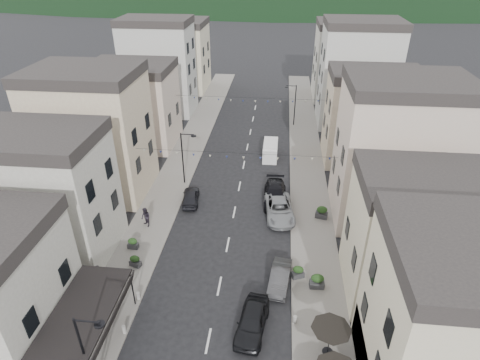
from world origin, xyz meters
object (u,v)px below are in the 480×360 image
object	(u,v)px
parked_car_a	(252,321)
pedestrian_b	(146,217)
parked_car_c	(279,209)
delivery_van	(270,150)
parked_car_e	(191,197)
parked_car_b	(280,278)
pedestrian_a	(99,277)
parked_car_d	(275,194)

from	to	relation	value
parked_car_a	pedestrian_b	world-z (taller)	pedestrian_b
parked_car_c	delivery_van	world-z (taller)	delivery_van
parked_car_a	parked_car_e	xyz separation A→B (m)	(-7.40, 15.05, -0.11)
parked_car_b	parked_car_e	world-z (taller)	parked_car_e
pedestrian_a	pedestrian_b	distance (m)	7.95
parked_car_a	parked_car_d	size ratio (longest dim) A/B	0.83
parked_car_d	pedestrian_a	bearing A→B (deg)	-135.12
delivery_van	pedestrian_a	size ratio (longest dim) A/B	2.21
parked_car_c	pedestrian_b	size ratio (longest dim) A/B	2.96
delivery_van	pedestrian_b	bearing A→B (deg)	-124.63
parked_car_d	pedestrian_a	distance (m)	18.68
parked_car_c	pedestrian_a	xyz separation A→B (m)	(-13.37, -10.92, 0.31)
parked_car_b	parked_car_d	xyz separation A→B (m)	(-0.69, 11.77, 0.13)
parked_car_c	parked_car_e	distance (m)	9.10
pedestrian_a	pedestrian_b	xyz separation A→B (m)	(1.16, 7.87, -0.02)
parked_car_c	parked_car_a	bearing A→B (deg)	-104.15
parked_car_a	parked_car_b	size ratio (longest dim) A/B	1.13
parked_car_c	parked_car_e	size ratio (longest dim) A/B	1.43
delivery_van	pedestrian_a	bearing A→B (deg)	-116.89
pedestrian_a	parked_car_c	bearing A→B (deg)	44.08
parked_car_c	parked_car_d	distance (m)	2.64
delivery_van	parked_car_e	bearing A→B (deg)	-124.30
parked_car_e	delivery_van	size ratio (longest dim) A/B	0.92
delivery_van	pedestrian_b	size ratio (longest dim) A/B	2.26
parked_car_e	pedestrian_b	distance (m)	5.54
parked_car_d	pedestrian_b	size ratio (longest dim) A/B	2.89
delivery_van	pedestrian_b	world-z (taller)	delivery_van
parked_car_a	delivery_van	distance (m)	26.16
parked_car_b	pedestrian_b	distance (m)	13.86
parked_car_b	parked_car_c	bearing A→B (deg)	98.90
parked_car_c	parked_car_e	world-z (taller)	parked_car_c
pedestrian_a	parked_car_d	bearing A→B (deg)	51.19
parked_car_a	pedestrian_a	xyz separation A→B (m)	(-11.79, 2.69, 0.32)
parked_car_b	parked_car_c	size ratio (longest dim) A/B	0.72
pedestrian_a	pedestrian_b	world-z (taller)	pedestrian_a
delivery_van	parked_car_c	bearing A→B (deg)	-83.67
parked_car_d	pedestrian_b	bearing A→B (deg)	-155.78
parked_car_e	parked_car_b	bearing A→B (deg)	123.20
delivery_van	parked_car_a	bearing A→B (deg)	-90.28
parked_car_b	pedestrian_b	xyz separation A→B (m)	(-12.42, 6.12, 0.41)
parked_car_e	pedestrian_b	world-z (taller)	pedestrian_b
parked_car_b	parked_car_a	bearing A→B (deg)	-104.47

